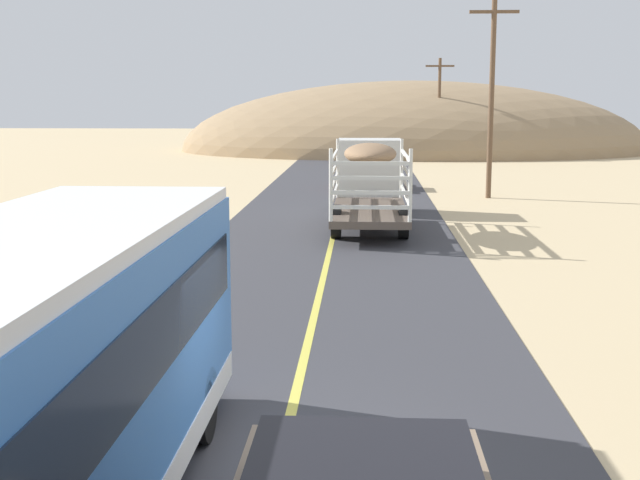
{
  "coord_description": "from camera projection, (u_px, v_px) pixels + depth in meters",
  "views": [
    {
      "loc": [
        1.03,
        -10.01,
        4.49
      ],
      "look_at": [
        0.0,
        9.22,
        1.25
      ],
      "focal_mm": 47.05,
      "sensor_mm": 36.0,
      "label": 1
    }
  ],
  "objects": [
    {
      "name": "ground_plane",
      "position": [
        281.0,
        457.0,
        10.66
      ],
      "size": [
        240.0,
        240.0,
        0.0
      ],
      "primitive_type": "plane",
      "color": "#CCB284"
    },
    {
      "name": "power_pole_far",
      "position": [
        439.0,
        104.0,
        64.82
      ],
      "size": [
        2.2,
        0.24,
        7.61
      ],
      "color": "brown",
      "rests_on": "ground"
    },
    {
      "name": "car_far",
      "position": [
        373.0,
        175.0,
        42.55
      ],
      "size": [
        1.8,
        4.4,
        1.46
      ],
      "color": "#B2261E",
      "rests_on": "road_surface"
    },
    {
      "name": "road_surface",
      "position": [
        281.0,
        456.0,
        10.66
      ],
      "size": [
        8.0,
        120.0,
        0.02
      ],
      "primitive_type": "cube",
      "color": "#38383D",
      "rests_on": "ground"
    },
    {
      "name": "road_centre_line",
      "position": [
        281.0,
        455.0,
        10.65
      ],
      "size": [
        0.16,
        117.6,
        0.0
      ],
      "primitive_type": "cube",
      "color": "#D8CC4C",
      "rests_on": "road_surface"
    },
    {
      "name": "power_pole_mid",
      "position": [
        492.0,
        93.0,
        37.83
      ],
      "size": [
        2.2,
        0.24,
        8.93
      ],
      "color": "brown",
      "rests_on": "ground"
    },
    {
      "name": "distant_hill",
      "position": [
        412.0,
        151.0,
        74.28
      ],
      "size": [
        40.85,
        27.55,
        12.22
      ],
      "primitive_type": "ellipsoid",
      "color": "#997C5A",
      "rests_on": "ground"
    },
    {
      "name": "bus",
      "position": [
        9.0,
        402.0,
        7.67
      ],
      "size": [
        2.54,
        10.0,
        3.21
      ],
      "color": "#3872C6",
      "rests_on": "road_surface"
    },
    {
      "name": "livestock_truck",
      "position": [
        369.0,
        172.0,
        31.41
      ],
      "size": [
        2.53,
        9.7,
        3.02
      ],
      "color": "silver",
      "rests_on": "road_surface"
    }
  ]
}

